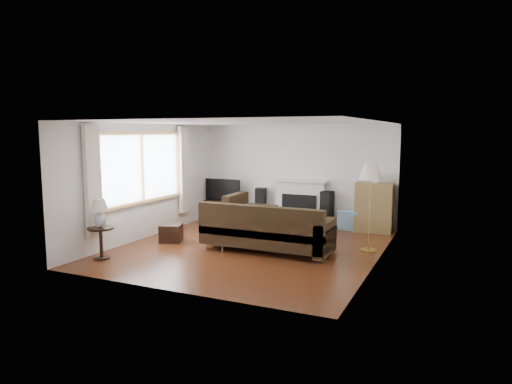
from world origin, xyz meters
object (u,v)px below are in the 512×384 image
at_px(sectional_sofa, 267,229).
at_px(side_table, 101,243).
at_px(tv_stand, 225,210).
at_px(coffee_table, 285,225).
at_px(floor_lamp, 369,208).
at_px(bookshelf, 374,208).

distance_m(sectional_sofa, side_table, 3.11).
xyz_separation_m(sectional_sofa, side_table, (-2.55, -1.78, -0.15)).
height_order(tv_stand, coffee_table, tv_stand).
height_order(tv_stand, sectional_sofa, sectional_sofa).
relative_size(tv_stand, side_table, 1.76).
distance_m(tv_stand, side_table, 4.34).
bearing_deg(coffee_table, sectional_sofa, -97.57).
bearing_deg(side_table, sectional_sofa, 34.85).
relative_size(floor_lamp, side_table, 2.93).
xyz_separation_m(coffee_table, side_table, (-2.39, -3.21, 0.06)).
xyz_separation_m(sectional_sofa, floor_lamp, (1.81, 0.80, 0.42)).
distance_m(bookshelf, floor_lamp, 1.82).
height_order(sectional_sofa, side_table, sectional_sofa).
bearing_deg(coffee_table, floor_lamp, -31.54).
bearing_deg(side_table, tv_stand, 86.79).
bearing_deg(side_table, coffee_table, 53.30).
relative_size(bookshelf, coffee_table, 0.95).
xyz_separation_m(bookshelf, sectional_sofa, (-1.60, -2.59, -0.14)).
height_order(bookshelf, sectional_sofa, bookshelf).
distance_m(sectional_sofa, coffee_table, 1.46).
height_order(coffee_table, floor_lamp, floor_lamp).
bearing_deg(bookshelf, coffee_table, -146.74).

